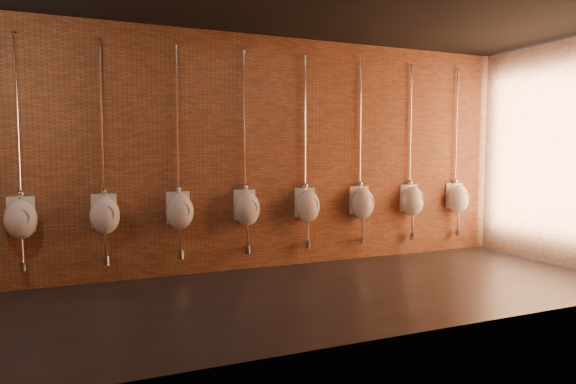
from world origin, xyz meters
name	(u,v)px	position (x,y,z in m)	size (l,w,h in m)	color
ground	(290,297)	(0.00, 0.00, 0.00)	(8.50, 8.50, 0.00)	black
room_shell	(290,116)	(0.00, 0.00, 2.01)	(8.54, 3.04, 3.22)	black
urinal_1	(21,218)	(-2.75, 1.38, 0.87)	(0.39, 0.35, 2.71)	white
urinal_2	(105,214)	(-1.84, 1.38, 0.87)	(0.39, 0.35, 2.71)	white
urinal_3	(180,210)	(-0.94, 1.38, 0.87)	(0.39, 0.35, 2.71)	white
urinal_4	(247,207)	(-0.03, 1.38, 0.87)	(0.39, 0.35, 2.71)	white
urinal_5	(307,205)	(0.87, 1.38, 0.87)	(0.39, 0.35, 2.71)	white
urinal_6	(362,202)	(1.78, 1.38, 0.87)	(0.39, 0.35, 2.71)	white
urinal_7	(412,200)	(2.68, 1.38, 0.87)	(0.39, 0.35, 2.71)	white
urinal_8	(458,198)	(3.59, 1.38, 0.87)	(0.39, 0.35, 2.71)	white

